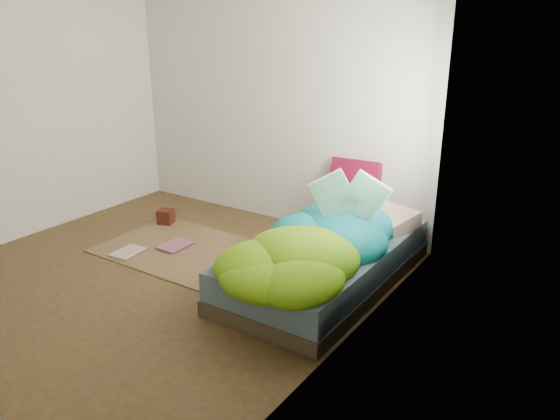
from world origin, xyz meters
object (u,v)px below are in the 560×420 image
Objects in this scene: bed at (326,263)px; pillow_magenta at (354,184)px; wooden_box at (166,216)px; floor_book_a at (119,250)px; open_book at (350,184)px; floor_book_b at (167,243)px.

pillow_magenta is (-0.22, 0.91, 0.40)m from bed.
wooden_box is (-2.05, 0.23, -0.08)m from bed.
bed reaches higher than floor_book_a.
open_book is at bearing -71.45° from pillow_magenta.
wooden_box reaches higher than floor_book_b.
pillow_magenta reaches higher than wooden_box.
floor_book_a is at bearing -77.78° from wooden_box.
bed is 1.02m from pillow_magenta.
open_book reaches higher than floor_book_b.
open_book is (0.35, -0.80, 0.26)m from pillow_magenta.
pillow_magenta is at bearing 20.37° from wooden_box.
pillow_magenta is 1.50× the size of floor_book_b.
floor_book_b is at bearing -44.74° from wooden_box.
bed is 6.46× the size of floor_book_b.
pillow_magenta is 2.01m from wooden_box.
open_book is 1.72× the size of floor_book_a.
pillow_magenta is 0.90× the size of open_book.
bed reaches higher than wooden_box.
wooden_box reaches higher than floor_book_a.
wooden_box is 0.80m from floor_book_a.
bed is at bearing -81.36° from pillow_magenta.
bed is at bearing 7.47° from floor_book_b.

